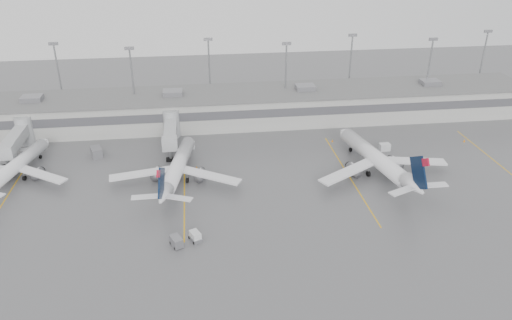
{
  "coord_description": "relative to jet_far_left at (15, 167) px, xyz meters",
  "views": [
    {
      "loc": [
        -14.14,
        -67.03,
        50.53
      ],
      "look_at": [
        -2.57,
        24.0,
        5.0
      ],
      "focal_mm": 35.0,
      "sensor_mm": 36.0,
      "label": 1
    }
  ],
  "objects": [
    {
      "name": "baggage_cart",
      "position": [
        33.91,
        -28.3,
        -1.95
      ],
      "size": [
        2.5,
        3.07,
        1.72
      ],
      "rotation": [
        0.0,
        0.0,
        0.43
      ],
      "color": "slate",
      "rests_on": "ground"
    },
    {
      "name": "cone_c",
      "position": [
        71.29,
        10.07,
        -2.5
      ],
      "size": [
        0.43,
        0.43,
        0.69
      ],
      "primitive_type": "cone",
      "color": "orange",
      "rests_on": "ground"
    },
    {
      "name": "gse_uld_b",
      "position": [
        36.52,
        10.76,
        -2.05
      ],
      "size": [
        2.37,
        1.69,
        1.59
      ],
      "primitive_type": "cube",
      "rotation": [
        0.0,
        0.0,
        -0.09
      ],
      "color": "silver",
      "rests_on": "ground"
    },
    {
      "name": "jet_bridge_right",
      "position": [
        32.17,
        14.15,
        1.03
      ],
      "size": [
        4.0,
        17.2,
        7.0
      ],
      "color": "#949698",
      "rests_on": "ground"
    },
    {
      "name": "cone_a",
      "position": [
        -0.26,
        5.91,
        -2.49
      ],
      "size": [
        0.44,
        0.44,
        0.7
      ],
      "primitive_type": "cone",
      "color": "orange",
      "rests_on": "ground"
    },
    {
      "name": "gse_loader",
      "position": [
        15.08,
        8.9,
        -1.74
      ],
      "size": [
        3.3,
        4.09,
        2.21
      ],
      "primitive_type": "cube",
      "rotation": [
        0.0,
        0.0,
        0.35
      ],
      "color": "slate",
      "rests_on": "ground"
    },
    {
      "name": "cone_b",
      "position": [
        37.84,
        -0.02,
        -2.54
      ],
      "size": [
        0.38,
        0.38,
        0.61
      ],
      "primitive_type": "cone",
      "color": "orange",
      "rests_on": "ground"
    },
    {
      "name": "baggage_tug",
      "position": [
        37.11,
        -27.1,
        -2.2
      ],
      "size": [
        2.52,
        3.01,
        1.67
      ],
      "rotation": [
        0.0,
        0.0,
        0.43
      ],
      "color": "silver",
      "rests_on": "ground"
    },
    {
      "name": "light_masts",
      "position": [
        52.67,
        32.18,
        9.18
      ],
      "size": [
        142.4,
        8.0,
        20.6
      ],
      "color": "gray",
      "rests_on": "ground"
    },
    {
      "name": "gse_uld_a",
      "position": [
        -1.56,
        11.83,
        -2.09
      ],
      "size": [
        2.24,
        1.59,
        1.51
      ],
      "primitive_type": "cube",
      "rotation": [
        0.0,
        0.0,
        0.08
      ],
      "color": "silver",
      "rests_on": "ground"
    },
    {
      "name": "gse_uld_c",
      "position": [
        82.24,
        3.74,
        -1.98
      ],
      "size": [
        2.51,
        1.73,
        1.73
      ],
      "primitive_type": "cube",
      "rotation": [
        0.0,
        0.0,
        0.04
      ],
      "color": "silver",
      "rests_on": "ground"
    },
    {
      "name": "jet_mid_right",
      "position": [
        76.37,
        -7.3,
        0.55
      ],
      "size": [
        29.57,
        33.47,
        10.94
      ],
      "rotation": [
        0.0,
        0.0,
        0.2
      ],
      "color": "silver",
      "rests_on": "ground"
    },
    {
      "name": "ground",
      "position": [
        52.67,
        -31.57,
        -2.84
      ],
      "size": [
        260.0,
        260.0,
        0.0
      ],
      "primitive_type": "plane",
      "color": "#4B4B4E",
      "rests_on": "ground"
    },
    {
      "name": "jet_bridge_left",
      "position": [
        -2.83,
        14.15,
        1.03
      ],
      "size": [
        4.0,
        17.2,
        7.0
      ],
      "color": "#949698",
      "rests_on": "ground"
    },
    {
      "name": "jet_far_left",
      "position": [
        0.0,
        0.0,
        0.0
      ],
      "size": [
        24.45,
        27.76,
        9.15
      ],
      "rotation": [
        0.0,
        0.0,
        -0.25
      ],
      "color": "silver",
      "rests_on": "ground"
    },
    {
      "name": "stand_markings",
      "position": [
        52.67,
        -7.57,
        -2.84
      ],
      "size": [
        105.25,
        40.0,
        0.01
      ],
      "color": "#E0A10D",
      "rests_on": "ground"
    },
    {
      "name": "jet_mid_left",
      "position": [
        33.81,
        -5.31,
        0.27
      ],
      "size": [
        27.1,
        30.65,
        10.01
      ],
      "rotation": [
        0.0,
        0.0,
        -0.19
      ],
      "color": "silver",
      "rests_on": "ground"
    },
    {
      "name": "cone_d",
      "position": [
        103.49,
        5.89,
        -2.48
      ],
      "size": [
        0.46,
        0.46,
        0.73
      ],
      "primitive_type": "cone",
      "color": "orange",
      "rests_on": "ground"
    },
    {
      "name": "terminal",
      "position": [
        52.66,
        26.41,
        1.33
      ],
      "size": [
        152.0,
        17.0,
        9.45
      ],
      "color": "#A0A09B",
      "rests_on": "ground"
    }
  ]
}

